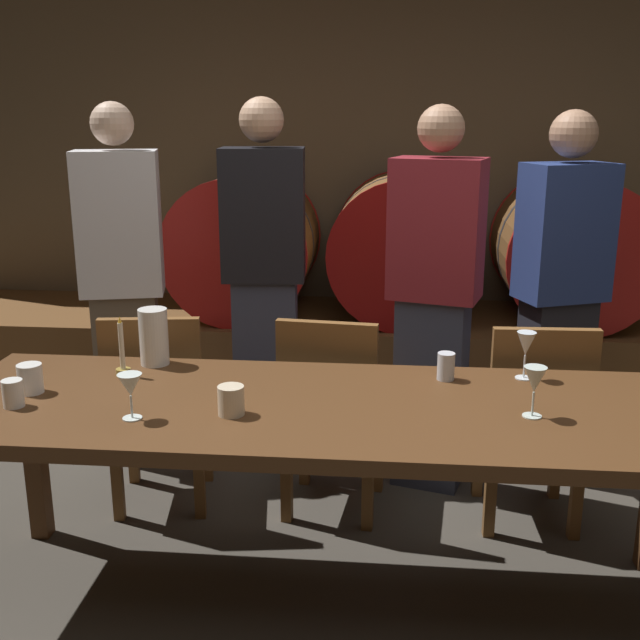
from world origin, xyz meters
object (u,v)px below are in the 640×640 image
Objects in this scene: guest_center_left at (265,281)px; cup_center_left at (13,393)px; pitcher at (154,337)px; wine_glass_right at (526,345)px; wine_barrel_left at (245,245)px; dining_table at (326,423)px; wine_barrel_center at (402,247)px; wine_glass_left at (130,386)px; wine_barrel_right at (571,250)px; candle_left at (122,359)px; cup_far_right at (446,366)px; guest_center_right at (434,300)px; cup_far_left at (30,379)px; chair_left at (158,402)px; chair_right at (534,415)px; guest_far_right at (560,293)px; wine_glass_center at (535,381)px; guest_far_left at (123,283)px; cup_center_right at (231,400)px; chair_center at (331,407)px.

guest_center_left is 1.44m from cup_center_left.
wine_glass_right is at bearing -1.44° from pitcher.
wine_barrel_left is 3.97× the size of pitcher.
guest_center_left is 1.39m from wine_glass_right.
dining_table is 14.83× the size of wine_glass_right.
dining_table is (-0.26, -2.15, -0.21)m from wine_barrel_center.
wine_glass_left is at bearing 77.84° from guest_center_left.
wine_barrel_right is (1.90, 0.00, 0.00)m from wine_barrel_left.
cup_far_right is (1.14, 0.07, -0.01)m from candle_left.
dining_table is 1.49× the size of guest_center_right.
cup_far_left is (-0.25, -0.20, -0.01)m from candle_left.
cup_far_right is (1.07, -1.88, -0.09)m from wine_barrel_left.
chair_left is at bearing 72.76° from cup_center_left.
wine_barrel_right reaches higher than cup_far_left.
chair_right is 0.71m from guest_far_right.
wine_glass_center reaches higher than cup_far_right.
chair_left is 0.48m from pitcher.
guest_far_left is at bearing 132.94° from dining_table.
pitcher reaches higher than cup_center_right.
wine_glass_center is at bearing -1.91° from cup_far_left.
cup_center_left is at bearing -177.51° from wine_glass_center.
guest_center_left reaches higher than wine_barrel_right.
guest_far_left is at bearing 144.98° from wine_glass_center.
dining_table is 0.64m from wine_glass_left.
wine_glass_left is (-0.58, -0.18, 0.18)m from dining_table.
wine_glass_right reaches higher than cup_far_left.
wine_barrel_center reaches higher than chair_right.
cup_center_right is at bearing 77.52° from chair_center.
wine_glass_left is 0.42m from cup_center_left.
cup_center_right is 0.79m from cup_far_right.
guest_center_right is at bearing -83.82° from wine_barrel_center.
candle_left is 2.45× the size of cup_center_left.
wine_barrel_right is 0.95× the size of chair_left.
cup_far_right reaches higher than dining_table.
dining_table is 11.95× the size of pitcher.
guest_far_left reaches higher than dining_table.
chair_center is at bearing 139.87° from guest_far_left.
wine_glass_right is (0.41, -1.85, -0.02)m from wine_barrel_center.
wine_barrel_left is 0.94m from wine_barrel_center.
guest_center_left is (0.28, -0.96, -0.01)m from wine_barrel_left.
candle_left is 2.21× the size of cup_far_left.
guest_center_left reaches higher than wine_glass_right.
guest_far_left is 1.01× the size of guest_center_right.
candle_left is (0.02, -0.42, 0.33)m from chair_left.
wine_glass_center is (1.04, -1.24, -0.02)m from guest_center_left.
wine_glass_right is at bearing 140.52° from guest_far_left.
cup_far_left is at bearing -136.00° from wine_barrel_right.
wine_glass_center is (1.23, 0.13, 0.01)m from wine_glass_left.
candle_left reaches higher than cup_far_right.
guest_far_right is 1.98m from candle_left.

